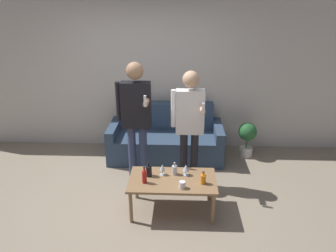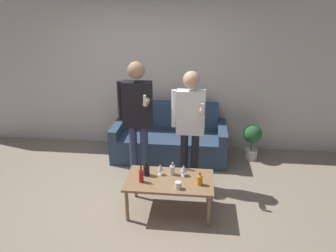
{
  "view_description": "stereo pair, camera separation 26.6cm",
  "coord_description": "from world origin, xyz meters",
  "px_view_note": "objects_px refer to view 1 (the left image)",
  "views": [
    {
      "loc": [
        0.59,
        -3.52,
        2.56
      ],
      "look_at": [
        0.42,
        0.53,
        0.95
      ],
      "focal_mm": 35.0,
      "sensor_mm": 36.0,
      "label": 1
    },
    {
      "loc": [
        0.86,
        -3.5,
        2.56
      ],
      "look_at": [
        0.42,
        0.53,
        0.95
      ],
      "focal_mm": 35.0,
      "sensor_mm": 36.0,
      "label": 2
    }
  ],
  "objects_px": {
    "coffee_table": "(172,183)",
    "bottle_orange": "(175,170)",
    "couch": "(166,139)",
    "person_standing_right": "(190,120)",
    "person_standing_left": "(136,113)"
  },
  "relations": [
    {
      "from": "coffee_table",
      "to": "bottle_orange",
      "type": "xyz_separation_m",
      "value": [
        0.02,
        0.13,
        0.11
      ]
    },
    {
      "from": "couch",
      "to": "person_standing_right",
      "type": "xyz_separation_m",
      "value": [
        0.37,
        -0.89,
        0.69
      ]
    },
    {
      "from": "coffee_table",
      "to": "person_standing_right",
      "type": "distance_m",
      "value": 0.91
    },
    {
      "from": "coffee_table",
      "to": "bottle_orange",
      "type": "distance_m",
      "value": 0.17
    },
    {
      "from": "coffee_table",
      "to": "person_standing_right",
      "type": "xyz_separation_m",
      "value": [
        0.21,
        0.65,
        0.59
      ]
    },
    {
      "from": "bottle_orange",
      "to": "person_standing_right",
      "type": "distance_m",
      "value": 0.74
    },
    {
      "from": "bottle_orange",
      "to": "person_standing_left",
      "type": "relative_size",
      "value": 0.09
    },
    {
      "from": "bottle_orange",
      "to": "person_standing_right",
      "type": "relative_size",
      "value": 0.1
    },
    {
      "from": "coffee_table",
      "to": "person_standing_left",
      "type": "relative_size",
      "value": 0.61
    },
    {
      "from": "couch",
      "to": "coffee_table",
      "type": "distance_m",
      "value": 1.56
    },
    {
      "from": "couch",
      "to": "person_standing_left",
      "type": "xyz_separation_m",
      "value": [
        -0.38,
        -0.81,
        0.75
      ]
    },
    {
      "from": "couch",
      "to": "bottle_orange",
      "type": "distance_m",
      "value": 1.45
    },
    {
      "from": "person_standing_right",
      "to": "couch",
      "type": "bearing_deg",
      "value": 112.27
    },
    {
      "from": "bottle_orange",
      "to": "person_standing_left",
      "type": "xyz_separation_m",
      "value": [
        -0.55,
        0.61,
        0.54
      ]
    },
    {
      "from": "couch",
      "to": "person_standing_left",
      "type": "bearing_deg",
      "value": -114.8
    }
  ]
}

